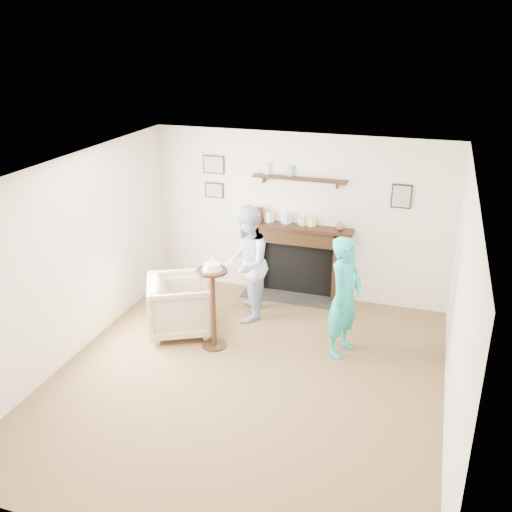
{
  "coord_description": "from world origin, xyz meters",
  "views": [
    {
      "loc": [
        1.87,
        -5.41,
        3.89
      ],
      "look_at": [
        -0.16,
        0.9,
        1.21
      ],
      "focal_mm": 40.0,
      "sensor_mm": 36.0,
      "label": 1
    }
  ],
  "objects_px": {
    "man": "(246,316)",
    "pedestal_table": "(213,293)",
    "armchair": "(182,330)",
    "woman": "(341,352)"
  },
  "relations": [
    {
      "from": "armchair",
      "to": "woman",
      "type": "relative_size",
      "value": 0.55
    },
    {
      "from": "man",
      "to": "pedestal_table",
      "type": "bearing_deg",
      "value": -21.32
    },
    {
      "from": "armchair",
      "to": "man",
      "type": "xyz_separation_m",
      "value": [
        0.71,
        0.66,
        0.0
      ]
    },
    {
      "from": "armchair",
      "to": "pedestal_table",
      "type": "height_order",
      "value": "pedestal_table"
    },
    {
      "from": "woman",
      "to": "pedestal_table",
      "type": "distance_m",
      "value": 1.82
    },
    {
      "from": "armchair",
      "to": "woman",
      "type": "bearing_deg",
      "value": -113.56
    },
    {
      "from": "armchair",
      "to": "man",
      "type": "bearing_deg",
      "value": -74.04
    },
    {
      "from": "woman",
      "to": "pedestal_table",
      "type": "height_order",
      "value": "pedestal_table"
    },
    {
      "from": "armchair",
      "to": "man",
      "type": "distance_m",
      "value": 0.97
    },
    {
      "from": "man",
      "to": "pedestal_table",
      "type": "relative_size",
      "value": 1.32
    }
  ]
}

